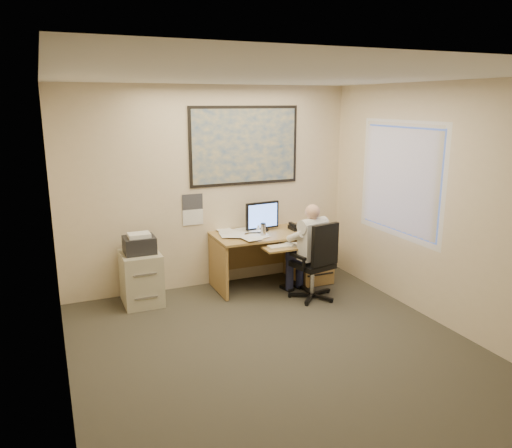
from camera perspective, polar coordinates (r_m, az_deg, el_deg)
name	(u,v)px	position (r m, az deg, el deg)	size (l,w,h in m)	color
room_shell	(284,225)	(4.69, 3.25, -0.16)	(4.00, 4.50, 2.70)	#353329
desk	(292,251)	(7.03, 4.13, -3.04)	(1.60, 0.97, 1.14)	#A58247
world_map	(245,146)	(6.82, -1.29, 8.92)	(1.56, 0.03, 1.06)	#1E4C93
wall_calendar	(193,210)	(6.71, -7.24, 1.65)	(0.28, 0.01, 0.42)	white
window_blinds	(400,180)	(6.37, 16.13, 4.87)	(0.06, 1.40, 1.30)	beige
filing_cabinet	(141,273)	(6.44, -13.00, -5.51)	(0.47, 0.56, 0.91)	#B2AD90
office_chair	(313,277)	(6.46, 6.57, -6.02)	(0.72, 0.72, 1.03)	black
person	(312,252)	(6.43, 6.39, -3.14)	(0.50, 0.71, 1.23)	silver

